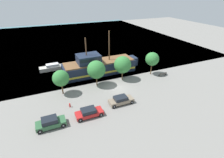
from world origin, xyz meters
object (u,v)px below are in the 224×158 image
(moored_boat_dockside, at_px, (55,67))
(fire_hydrant, at_px, (70,105))
(parked_car_curb_front, at_px, (121,100))
(parked_car_curb_mid, at_px, (89,113))
(bench_promenade_east, at_px, (163,74))
(pirate_ship, at_px, (99,66))
(parked_car_curb_rear, at_px, (51,123))

(moored_boat_dockside, distance_m, fire_hydrant, 17.57)
(parked_car_curb_front, bearing_deg, moored_boat_dockside, 113.66)
(parked_car_curb_mid, height_order, fire_hydrant, parked_car_curb_mid)
(bench_promenade_east, bearing_deg, parked_car_curb_mid, -160.15)
(fire_hydrant, bearing_deg, parked_car_curb_mid, -57.75)
(parked_car_curb_front, bearing_deg, pirate_ship, 86.94)
(moored_boat_dockside, bearing_deg, parked_car_curb_front, -66.34)
(parked_car_curb_front, bearing_deg, parked_car_curb_mid, -169.70)
(pirate_ship, height_order, fire_hydrant, pirate_ship)
(parked_car_curb_mid, distance_m, fire_hydrant, 4.38)
(parked_car_curb_mid, xyz_separation_m, fire_hydrant, (-2.33, 3.69, -0.30))
(parked_car_curb_front, distance_m, bench_promenade_east, 15.25)
(parked_car_curb_mid, distance_m, bench_promenade_east, 21.43)
(parked_car_curb_rear, bearing_deg, pirate_ship, 49.39)
(pirate_ship, relative_size, bench_promenade_east, 9.48)
(parked_car_curb_front, relative_size, fire_hydrant, 5.74)
(parked_car_curb_rear, bearing_deg, fire_hydrant, 47.02)
(pirate_ship, distance_m, parked_car_curb_rear, 19.70)
(parked_car_curb_rear, xyz_separation_m, bench_promenade_east, (26.03, 7.38, -0.33))
(moored_boat_dockside, relative_size, fire_hydrant, 9.82)
(pirate_ship, height_order, parked_car_curb_rear, pirate_ship)
(pirate_ship, height_order, parked_car_curb_front, pirate_ship)
(parked_car_curb_front, distance_m, fire_hydrant, 8.92)
(pirate_ship, bearing_deg, parked_car_curb_front, -93.06)
(pirate_ship, xyz_separation_m, parked_car_curb_rear, (-12.80, -14.94, -1.08))
(bench_promenade_east, bearing_deg, parked_car_curb_front, -156.22)
(moored_boat_dockside, height_order, fire_hydrant, moored_boat_dockside)
(parked_car_curb_front, bearing_deg, parked_car_curb_rear, -174.20)
(pirate_ship, distance_m, bench_promenade_east, 15.30)
(parked_car_curb_rear, height_order, fire_hydrant, parked_car_curb_rear)
(moored_boat_dockside, bearing_deg, parked_car_curb_rear, -98.64)
(moored_boat_dockside, relative_size, bench_promenade_east, 3.85)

